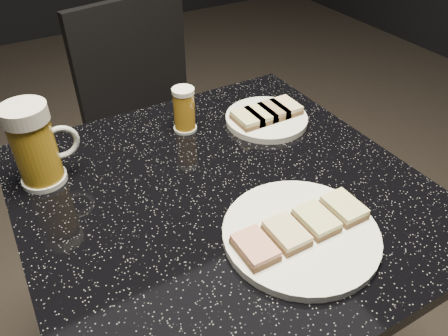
{
  "coord_description": "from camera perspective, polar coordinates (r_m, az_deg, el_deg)",
  "views": [
    {
      "loc": [
        -0.3,
        -0.52,
        1.27
      ],
      "look_at": [
        0.0,
        0.0,
        0.8
      ],
      "focal_mm": 35.0,
      "sensor_mm": 36.0,
      "label": 1
    }
  ],
  "objects": [
    {
      "name": "beer_mug",
      "position": [
        0.83,
        -23.42,
        2.76
      ],
      "size": [
        0.12,
        0.08,
        0.16
      ],
      "color": "silver",
      "rests_on": "table"
    },
    {
      "name": "canapes_on_plate_large",
      "position": [
        0.7,
        10.11,
        -7.55
      ],
      "size": [
        0.23,
        0.07,
        0.02
      ],
      "color": "#4C3521",
      "rests_on": "plate_large"
    },
    {
      "name": "table",
      "position": [
        0.97,
        0.0,
        -13.77
      ],
      "size": [
        0.7,
        0.7,
        0.75
      ],
      "color": "black",
      "rests_on": "floor"
    },
    {
      "name": "plate_large",
      "position": [
        0.71,
        9.97,
        -8.47
      ],
      "size": [
        0.25,
        0.25,
        0.01
      ],
      "primitive_type": "cylinder",
      "color": "white",
      "rests_on": "table"
    },
    {
      "name": "plate_small",
      "position": [
        0.98,
        5.56,
        6.4
      ],
      "size": [
        0.18,
        0.18,
        0.01
      ],
      "primitive_type": "cylinder",
      "color": "white",
      "rests_on": "table"
    },
    {
      "name": "beer_tumbler",
      "position": [
        0.93,
        -5.22,
        7.59
      ],
      "size": [
        0.05,
        0.05,
        0.1
      ],
      "color": "silver",
      "rests_on": "table"
    },
    {
      "name": "chair",
      "position": [
        1.48,
        -8.68,
        6.11
      ],
      "size": [
        0.47,
        0.47,
        0.87
      ],
      "color": "black",
      "rests_on": "floor"
    },
    {
      "name": "canapes_on_plate_small",
      "position": [
        0.97,
        5.62,
        7.22
      ],
      "size": [
        0.15,
        0.07,
        0.02
      ],
      "color": "#4C3521",
      "rests_on": "plate_small"
    }
  ]
}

